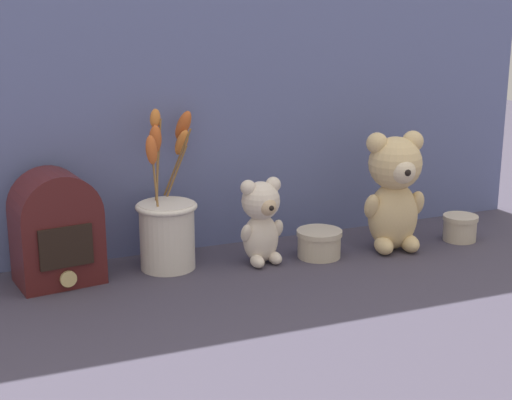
{
  "coord_description": "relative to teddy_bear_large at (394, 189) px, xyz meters",
  "views": [
    {
      "loc": [
        -0.56,
        -1.34,
        0.54
      ],
      "look_at": [
        0.0,
        0.02,
        0.13
      ],
      "focal_mm": 55.0,
      "sensor_mm": 36.0,
      "label": 1
    }
  ],
  "objects": [
    {
      "name": "decorative_tin_short",
      "position": [
        -0.16,
        0.01,
        -0.1
      ],
      "size": [
        0.09,
        0.09,
        0.06
      ],
      "color": "beige",
      "rests_on": "ground"
    },
    {
      "name": "decorative_tin_tall",
      "position": [
        0.17,
        -0.01,
        -0.1
      ],
      "size": [
        0.08,
        0.08,
        0.06
      ],
      "color": "beige",
      "rests_on": "ground"
    },
    {
      "name": "teddy_bear_medium",
      "position": [
        -0.29,
        0.02,
        -0.04
      ],
      "size": [
        0.09,
        0.09,
        0.17
      ],
      "color": "beige",
      "rests_on": "ground"
    },
    {
      "name": "ground_plane",
      "position": [
        -0.3,
        -0.0,
        -0.13
      ],
      "size": [
        4.0,
        4.0,
        0.0
      ],
      "primitive_type": "plane",
      "color": "#3D3847"
    },
    {
      "name": "teddy_bear_large",
      "position": [
        0.0,
        0.0,
        0.0
      ],
      "size": [
        0.14,
        0.13,
        0.25
      ],
      "color": "#DBBC84",
      "rests_on": "ground"
    },
    {
      "name": "flower_vase",
      "position": [
        -0.47,
        0.07,
        -0.04
      ],
      "size": [
        0.14,
        0.15,
        0.31
      ],
      "color": "silver",
      "rests_on": "ground"
    },
    {
      "name": "vintage_radio",
      "position": [
        -0.68,
        0.07,
        -0.03
      ],
      "size": [
        0.17,
        0.13,
        0.21
      ],
      "color": "#4C1919",
      "rests_on": "ground"
    },
    {
      "name": "backdrop_wall",
      "position": [
        -0.3,
        0.17,
        0.25
      ],
      "size": [
        1.41,
        0.02,
        0.76
      ],
      "color": "slate",
      "rests_on": "ground"
    }
  ]
}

